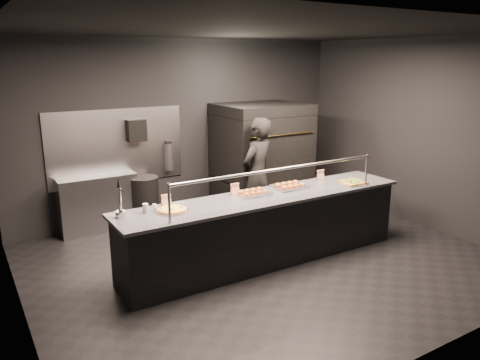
% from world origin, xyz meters
% --- Properties ---
extents(room, '(6.04, 6.00, 3.00)m').
position_xyz_m(room, '(-0.02, 0.05, 1.50)').
color(room, black).
rests_on(room, ground).
extents(service_counter, '(4.10, 0.78, 1.37)m').
position_xyz_m(service_counter, '(0.00, -0.00, 0.46)').
color(service_counter, black).
rests_on(service_counter, ground).
extents(pizza_oven, '(1.50, 1.23, 1.91)m').
position_xyz_m(pizza_oven, '(1.20, 1.90, 0.97)').
color(pizza_oven, black).
rests_on(pizza_oven, ground).
extents(prep_shelf, '(1.20, 0.35, 0.90)m').
position_xyz_m(prep_shelf, '(-1.60, 2.32, 0.45)').
color(prep_shelf, '#99999E').
rests_on(prep_shelf, ground).
extents(towel_dispenser, '(0.30, 0.20, 0.35)m').
position_xyz_m(towel_dispenser, '(-0.90, 2.39, 1.55)').
color(towel_dispenser, black).
rests_on(towel_dispenser, room).
extents(fire_extinguisher, '(0.14, 0.14, 0.51)m').
position_xyz_m(fire_extinguisher, '(-0.35, 2.40, 1.06)').
color(fire_extinguisher, '#B2B2B7').
rests_on(fire_extinguisher, room).
extents(beer_tap, '(0.12, 0.18, 0.48)m').
position_xyz_m(beer_tap, '(-1.90, 0.16, 1.06)').
color(beer_tap, silver).
rests_on(beer_tap, service_counter).
extents(round_pizza, '(0.40, 0.40, 0.03)m').
position_xyz_m(round_pizza, '(-1.32, 0.05, 0.94)').
color(round_pizza, silver).
rests_on(round_pizza, service_counter).
extents(slider_tray_a, '(0.47, 0.38, 0.07)m').
position_xyz_m(slider_tray_a, '(-0.12, 0.14, 0.95)').
color(slider_tray_a, silver).
rests_on(slider_tray_a, service_counter).
extents(slider_tray_b, '(0.48, 0.36, 0.07)m').
position_xyz_m(slider_tray_b, '(0.50, 0.15, 0.95)').
color(slider_tray_b, silver).
rests_on(slider_tray_b, service_counter).
extents(square_pizza, '(0.43, 0.43, 0.05)m').
position_xyz_m(square_pizza, '(1.40, -0.15, 0.94)').
color(square_pizza, silver).
rests_on(square_pizza, service_counter).
extents(condiment_jar, '(0.17, 0.07, 0.11)m').
position_xyz_m(condiment_jar, '(-1.57, 0.16, 0.97)').
color(condiment_jar, silver).
rests_on(condiment_jar, service_counter).
extents(tent_cards, '(2.58, 0.04, 0.15)m').
position_xyz_m(tent_cards, '(-0.15, 0.28, 1.00)').
color(tent_cards, white).
rests_on(tent_cards, service_counter).
extents(trash_bin, '(0.49, 0.49, 0.81)m').
position_xyz_m(trash_bin, '(-0.89, 2.22, 0.40)').
color(trash_bin, black).
rests_on(trash_bin, ground).
extents(worker, '(0.77, 0.65, 1.79)m').
position_xyz_m(worker, '(0.59, 1.11, 0.90)').
color(worker, black).
rests_on(worker, ground).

